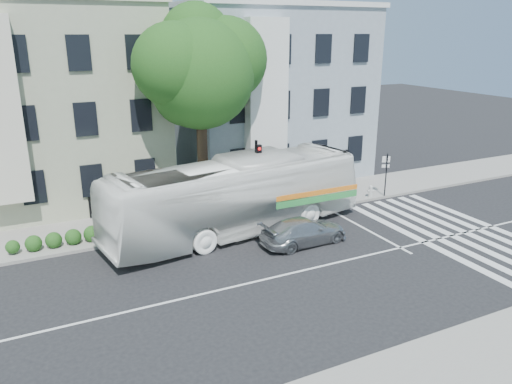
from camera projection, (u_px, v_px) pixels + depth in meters
ground at (277, 277)px, 20.43m from camera, size 120.00×120.00×0.00m
sidewalk_far at (208, 214)px, 27.24m from camera, size 80.00×4.00×0.15m
building_left at (47, 106)px, 28.63m from camera, size 12.00×10.00×11.00m
building_right at (264, 93)px, 34.50m from camera, size 12.00×10.00×11.00m
street_tree at (199, 67)px, 25.52m from camera, size 7.30×5.90×11.10m
bus at (236, 196)px, 24.50m from camera, size 5.15×13.85×3.77m
sedan at (304, 231)px, 23.46m from camera, size 1.97×4.39×1.25m
hedge at (111, 231)px, 23.82m from camera, size 8.36×3.34×0.70m
traffic_signal at (257, 170)px, 25.48m from camera, size 0.46×0.54×4.36m
fire_hydrant at (370, 191)px, 29.73m from camera, size 0.41×0.24×0.72m
far_sign_pole at (386, 169)px, 29.59m from camera, size 0.45×0.25×2.60m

